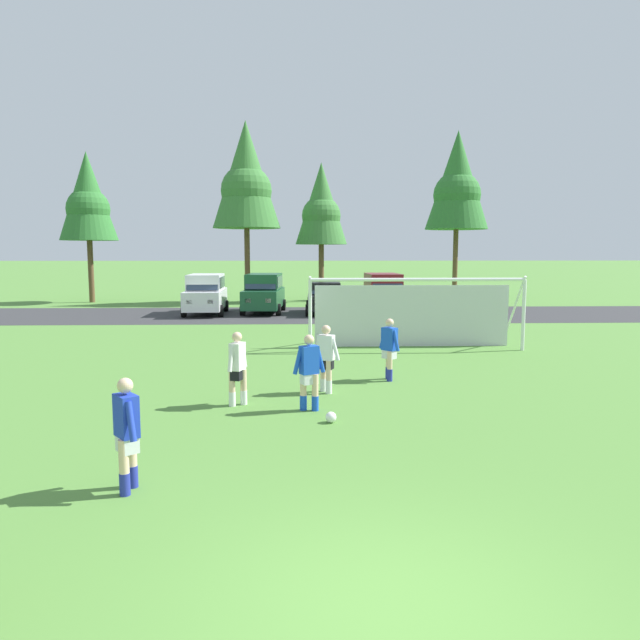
# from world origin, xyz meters

# --- Properties ---
(ground_plane) EXTENTS (400.00, 400.00, 0.00)m
(ground_plane) POSITION_xyz_m (0.00, 15.00, 0.00)
(ground_plane) COLOR #518438
(parking_lot_strip) EXTENTS (52.00, 8.40, 0.01)m
(parking_lot_strip) POSITION_xyz_m (0.00, 26.21, 0.00)
(parking_lot_strip) COLOR #333335
(parking_lot_strip) RESTS_ON ground
(soccer_ball) EXTENTS (0.22, 0.22, 0.22)m
(soccer_ball) POSITION_xyz_m (-0.18, 6.12, 0.11)
(soccer_ball) COLOR white
(soccer_ball) RESTS_ON ground
(soccer_goal) EXTENTS (7.44, 1.96, 2.57)m
(soccer_goal) POSITION_xyz_m (3.24, 15.25, 1.29)
(soccer_goal) COLOR white
(soccer_goal) RESTS_ON ground
(player_striker_near) EXTENTS (0.50, 0.65, 1.64)m
(player_striker_near) POSITION_xyz_m (1.57, 9.95, 0.82)
(player_striker_near) COLOR beige
(player_striker_near) RESTS_ON ground
(player_midfield_center) EXTENTS (0.73, 0.39, 1.64)m
(player_midfield_center) POSITION_xyz_m (-0.60, 7.04, 0.82)
(player_midfield_center) COLOR beige
(player_midfield_center) RESTS_ON ground
(player_defender_far) EXTENTS (0.68, 0.44, 1.64)m
(player_defender_far) POSITION_xyz_m (-0.16, 8.63, 0.82)
(player_defender_far) COLOR beige
(player_defender_far) RESTS_ON ground
(player_winger_left) EXTENTS (0.46, 0.68, 1.64)m
(player_winger_left) POSITION_xyz_m (-3.23, 2.89, 0.82)
(player_winger_left) COLOR beige
(player_winger_left) RESTS_ON ground
(player_winger_right) EXTENTS (0.39, 0.69, 1.64)m
(player_winger_right) POSITION_xyz_m (-2.16, 7.52, 0.82)
(player_winger_right) COLOR beige
(player_winger_right) RESTS_ON ground
(parked_car_slot_far_left) EXTENTS (2.24, 4.65, 2.16)m
(parked_car_slot_far_left) POSITION_xyz_m (-5.85, 26.66, 1.11)
(parked_car_slot_far_left) COLOR silver
(parked_car_slot_far_left) RESTS_ON ground
(parked_car_slot_left) EXTENTS (2.38, 4.72, 2.16)m
(parked_car_slot_left) POSITION_xyz_m (-2.74, 27.26, 1.11)
(parked_car_slot_left) COLOR #194C2D
(parked_car_slot_left) RESTS_ON ground
(parked_car_slot_center_left) EXTENTS (2.13, 4.25, 1.72)m
(parked_car_slot_center_left) POSITION_xyz_m (0.61, 26.63, 0.88)
(parked_car_slot_center_left) COLOR black
(parked_car_slot_center_left) RESTS_ON ground
(parked_car_slot_center) EXTENTS (2.24, 4.65, 2.16)m
(parked_car_slot_center) POSITION_xyz_m (3.94, 27.41, 1.11)
(parked_car_slot_center) COLOR maroon
(parked_car_slot_center) RESTS_ON ground
(tree_left_edge) EXTENTS (3.72, 3.72, 9.91)m
(tree_left_edge) POSITION_xyz_m (-14.68, 34.47, 6.81)
(tree_left_edge) COLOR brown
(tree_left_edge) RESTS_ON ground
(tree_mid_left) EXTENTS (4.42, 4.42, 11.80)m
(tree_mid_left) POSITION_xyz_m (-4.19, 33.76, 8.12)
(tree_mid_left) COLOR brown
(tree_mid_left) RESTS_ON ground
(tree_center_back) EXTENTS (3.49, 3.49, 9.30)m
(tree_center_back) POSITION_xyz_m (0.74, 34.62, 6.38)
(tree_center_back) COLOR brown
(tree_center_back) RESTS_ON ground
(tree_mid_right) EXTENTS (4.49, 4.49, 11.98)m
(tree_mid_right) POSITION_xyz_m (10.62, 37.23, 8.24)
(tree_mid_right) COLOR brown
(tree_mid_right) RESTS_ON ground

